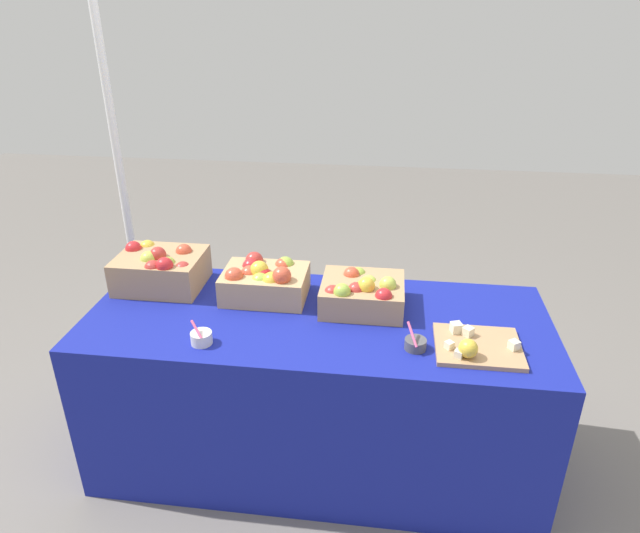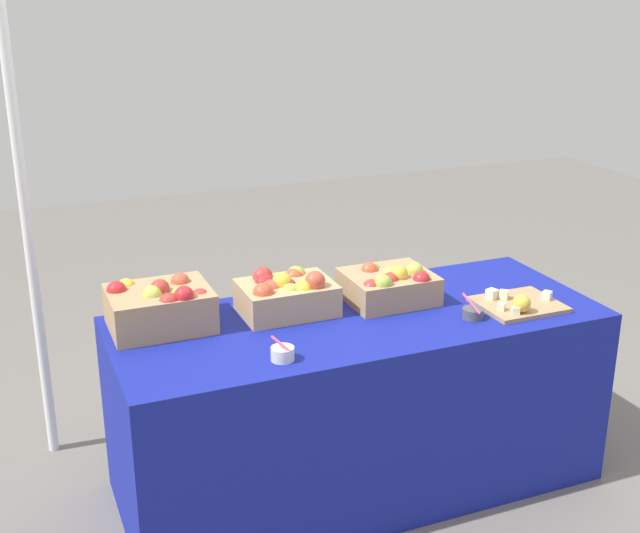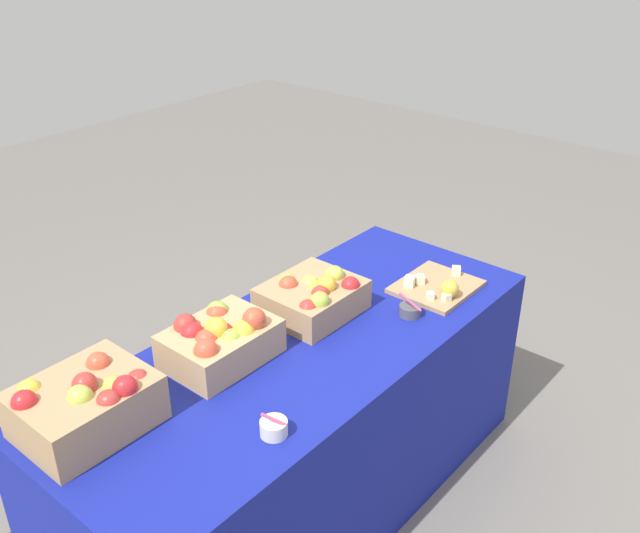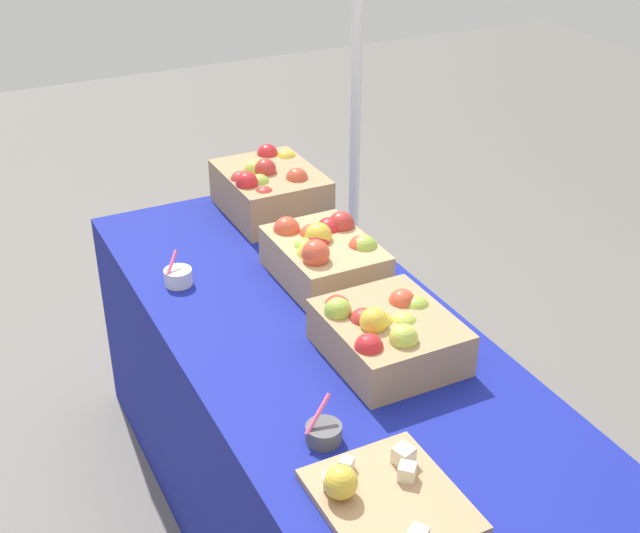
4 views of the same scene
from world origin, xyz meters
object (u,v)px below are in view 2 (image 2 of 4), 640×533
object	(u,v)px
cutting_board_front	(518,304)
tent_pole	(26,216)
apple_crate_middle	(286,293)
apple_crate_left	(160,306)
sample_bowl_mid	(473,313)
apple_crate_right	(389,285)
sample_bowl_near	(283,353)

from	to	relation	value
cutting_board_front	tent_pole	xyz separation A→B (m)	(-1.75, 0.90, 0.31)
apple_crate_middle	apple_crate_left	bearing A→B (deg)	175.37
apple_crate_left	sample_bowl_mid	size ratio (longest dim) A/B	3.71
apple_crate_right	sample_bowl_near	size ratio (longest dim) A/B	3.61
cutting_board_front	sample_bowl_mid	world-z (taller)	sample_bowl_mid
apple_crate_middle	cutting_board_front	distance (m)	0.92
apple_crate_middle	sample_bowl_mid	distance (m)	0.72
sample_bowl_near	tent_pole	world-z (taller)	tent_pole
apple_crate_middle	cutting_board_front	bearing A→B (deg)	-19.65
sample_bowl_mid	apple_crate_middle	bearing A→B (deg)	152.98
apple_crate_left	sample_bowl_mid	bearing A→B (deg)	-18.06
apple_crate_right	tent_pole	distance (m)	1.48
apple_crate_left	cutting_board_front	bearing A→B (deg)	-14.47
apple_crate_left	apple_crate_middle	xyz separation A→B (m)	(0.48, -0.04, -0.01)
sample_bowl_near	apple_crate_middle	bearing A→B (deg)	68.06
cutting_board_front	apple_crate_right	bearing A→B (deg)	148.62
apple_crate_middle	sample_bowl_near	bearing A→B (deg)	-111.94
sample_bowl_near	tent_pole	size ratio (longest dim) A/B	0.04
tent_pole	sample_bowl_mid	bearing A→B (deg)	-30.93
sample_bowl_mid	sample_bowl_near	bearing A→B (deg)	-175.23
apple_crate_right	sample_bowl_mid	size ratio (longest dim) A/B	3.41
sample_bowl_mid	tent_pole	bearing A→B (deg)	149.07
apple_crate_middle	sample_bowl_near	xyz separation A→B (m)	(-0.16, -0.39, -0.05)
apple_crate_right	apple_crate_middle	bearing A→B (deg)	174.50
apple_crate_left	tent_pole	xyz separation A→B (m)	(-0.41, 0.55, 0.24)
apple_crate_middle	cutting_board_front	world-z (taller)	apple_crate_middle
cutting_board_front	tent_pole	bearing A→B (deg)	152.86
cutting_board_front	sample_bowl_mid	distance (m)	0.22
tent_pole	sample_bowl_near	bearing A→B (deg)	-53.34
apple_crate_right	tent_pole	size ratio (longest dim) A/B	0.16
sample_bowl_near	apple_crate_left	bearing A→B (deg)	126.73
apple_crate_middle	sample_bowl_mid	xyz separation A→B (m)	(0.64, -0.33, -0.06)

